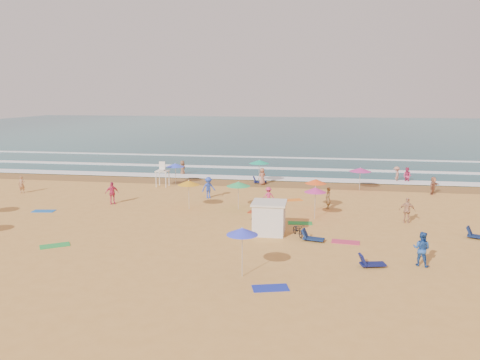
# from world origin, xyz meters

# --- Properties ---
(ground) EXTENTS (220.00, 220.00, 0.00)m
(ground) POSITION_xyz_m (0.00, 0.00, 0.00)
(ground) COLOR gold
(ground) RESTS_ON ground
(ocean) EXTENTS (220.00, 140.00, 0.18)m
(ocean) POSITION_xyz_m (0.00, 84.00, 0.00)
(ocean) COLOR #0C4756
(ocean) RESTS_ON ground
(wet_sand) EXTENTS (220.00, 220.00, 0.00)m
(wet_sand) POSITION_xyz_m (0.00, 12.50, 0.01)
(wet_sand) COLOR olive
(wet_sand) RESTS_ON ground
(surf_foam) EXTENTS (200.00, 18.70, 0.05)m
(surf_foam) POSITION_xyz_m (0.00, 21.32, 0.10)
(surf_foam) COLOR white
(surf_foam) RESTS_ON ground
(cabana) EXTENTS (2.00, 2.00, 2.00)m
(cabana) POSITION_xyz_m (2.58, -4.80, 1.00)
(cabana) COLOR silver
(cabana) RESTS_ON ground
(cabana_roof) EXTENTS (2.20, 2.20, 0.12)m
(cabana_roof) POSITION_xyz_m (2.58, -4.80, 2.06)
(cabana_roof) COLOR silver
(cabana_roof) RESTS_ON cabana
(bicycle) EXTENTS (1.12, 1.63, 0.81)m
(bicycle) POSITION_xyz_m (4.48, -5.10, 0.41)
(bicycle) COLOR black
(bicycle) RESTS_ON ground
(lifeguard_stand) EXTENTS (1.20, 1.20, 2.10)m
(lifeguard_stand) POSITION_xyz_m (-9.47, 9.30, 1.05)
(lifeguard_stand) COLOR white
(lifeguard_stand) RESTS_ON ground
(beach_umbrellas) EXTENTS (56.71, 30.04, 0.76)m
(beach_umbrellas) POSITION_xyz_m (-0.56, 0.97, 2.14)
(beach_umbrellas) COLOR #309121
(beach_umbrellas) RESTS_ON ground
(loungers) EXTENTS (64.64, 26.44, 0.34)m
(loungers) POSITION_xyz_m (5.40, -4.30, 0.17)
(loungers) COLOR #0E1949
(loungers) RESTS_ON ground
(towels) EXTENTS (39.90, 25.40, 0.03)m
(towels) POSITION_xyz_m (1.90, -3.37, 0.01)
(towels) COLOR red
(towels) RESTS_ON ground
(beachgoers) EXTENTS (44.28, 26.62, 2.14)m
(beachgoers) POSITION_xyz_m (1.26, 4.52, 0.82)
(beachgoers) COLOR tan
(beachgoers) RESTS_ON ground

